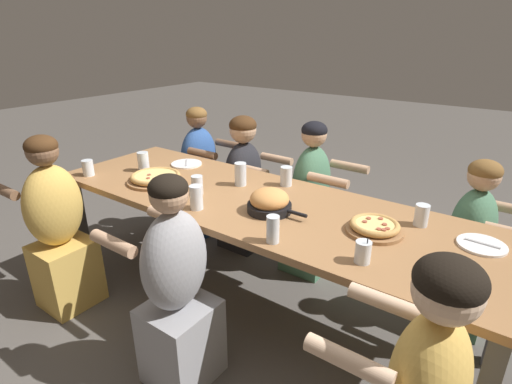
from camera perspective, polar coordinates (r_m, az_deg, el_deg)
ground_plane at (r=2.75m, az=-0.00°, el=-16.43°), size 18.00×18.00×0.00m
dining_table at (r=2.37m, az=-0.00°, el=-2.74°), size 2.74×0.87×0.79m
pizza_board_main at (r=2.70m, az=-14.14°, el=2.00°), size 0.37×0.37×0.05m
pizza_board_second at (r=2.05m, az=16.58°, el=-4.81°), size 0.28×0.28×0.05m
skillet_bowl at (r=2.17m, az=1.95°, el=-1.44°), size 0.35×0.24×0.13m
empty_plate_a at (r=2.13m, az=29.55°, el=-6.60°), size 0.21×0.21×0.02m
empty_plate_b at (r=3.00m, az=-9.89°, el=3.98°), size 0.22×0.22×0.02m
cocktail_glass_blue at (r=1.78m, az=15.01°, el=-8.42°), size 0.07×0.07×0.12m
drinking_glass_a at (r=2.55m, az=-2.23°, el=2.35°), size 0.08×0.08×0.15m
drinking_glass_b at (r=2.55m, az=4.33°, el=2.09°), size 0.08×0.08×0.12m
drinking_glass_c at (r=2.23m, az=-8.53°, el=-0.90°), size 0.07×0.07×0.14m
drinking_glass_d at (r=2.95m, az=-22.85°, el=3.06°), size 0.07×0.07×0.11m
drinking_glass_e at (r=1.87m, az=2.42°, el=-5.59°), size 0.06×0.06×0.13m
drinking_glass_f at (r=2.92m, az=-15.78°, el=4.01°), size 0.08×0.08×0.14m
drinking_glass_g at (r=2.43m, az=-8.39°, el=0.83°), size 0.07×0.07×0.12m
drinking_glass_h at (r=2.19m, az=22.55°, el=-3.26°), size 0.07×0.07×0.11m
diner_far_center at (r=2.95m, az=7.81°, el=-2.01°), size 0.51×0.40×1.14m
diner_far_left at (r=3.56m, az=-7.96°, el=2.10°), size 0.51×0.40×1.13m
diner_near_left at (r=2.83m, az=-26.36°, el=-5.22°), size 0.51×0.40×1.16m
diner_far_midleft at (r=3.26m, az=-1.73°, el=0.60°), size 0.51×0.40×1.11m
diner_near_center at (r=2.06m, az=-11.29°, el=-14.14°), size 0.51×0.40×1.14m
diner_far_right at (r=2.71m, az=27.94°, el=-7.87°), size 0.51×0.40×1.06m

